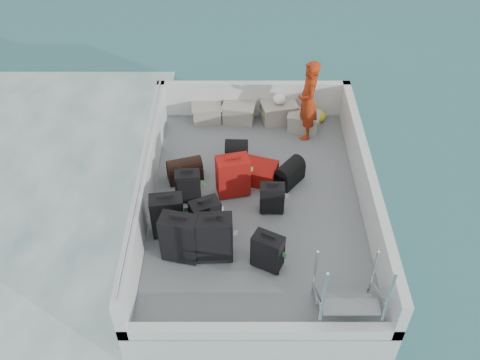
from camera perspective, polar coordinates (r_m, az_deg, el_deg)
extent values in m
plane|color=#175151|center=(9.05, 1.61, -5.09)|extent=(160.00, 160.00, 0.00)
cube|color=silver|center=(8.83, 1.65, -3.77)|extent=(3.60, 5.00, 0.60)
cube|color=slate|center=(8.61, 1.69, -2.34)|extent=(3.30, 4.70, 0.02)
cube|color=silver|center=(8.49, -10.01, -0.58)|extent=(0.14, 5.00, 0.70)
cube|color=silver|center=(8.59, 13.35, -0.58)|extent=(0.14, 5.00, 0.70)
cube|color=silver|center=(10.28, 1.43, 8.69)|extent=(3.60, 0.14, 0.70)
cube|color=silver|center=(7.00, 2.16, -15.82)|extent=(3.60, 0.14, 0.20)
cylinder|color=silver|center=(8.23, -10.34, 1.46)|extent=(0.04, 4.80, 0.04)
cube|color=black|center=(7.58, -6.44, -6.21)|extent=(0.56, 0.39, 0.79)
cube|color=black|center=(7.95, -7.73, -3.81)|extent=(0.51, 0.34, 0.72)
cube|color=black|center=(8.49, -5.57, -0.67)|extent=(0.40, 0.26, 0.56)
cube|color=black|center=(7.55, -2.76, -6.24)|extent=(0.53, 0.32, 0.78)
cube|color=black|center=(7.92, -3.70, -4.06)|extent=(0.50, 0.41, 0.64)
cube|color=#A0170C|center=(8.51, -0.76, 0.41)|extent=(0.57, 0.42, 0.71)
cube|color=black|center=(7.52, 2.96, -7.65)|extent=(0.49, 0.42, 0.59)
cube|color=black|center=(8.29, 3.43, -1.99)|extent=(0.38, 0.22, 0.53)
cube|color=#A0170C|center=(8.92, 1.53, 0.92)|extent=(0.84, 0.68, 0.29)
cube|color=#A9A093|center=(10.21, -3.56, 7.05)|extent=(0.56, 0.42, 0.31)
cube|color=#A9A093|center=(10.18, -0.11, 7.13)|extent=(0.62, 0.48, 0.34)
cube|color=#A9A093|center=(10.20, 4.14, 7.18)|extent=(0.69, 0.55, 0.37)
cube|color=#A9A093|center=(10.04, 6.79, 6.14)|extent=(0.61, 0.49, 0.32)
ellipsoid|color=gold|center=(10.33, 8.34, 6.78)|extent=(0.28, 0.26, 0.22)
ellipsoid|color=white|center=(10.05, 4.22, 8.46)|extent=(0.24, 0.24, 0.18)
imported|color=red|center=(9.56, 7.26, 8.40)|extent=(0.39, 0.58, 1.51)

